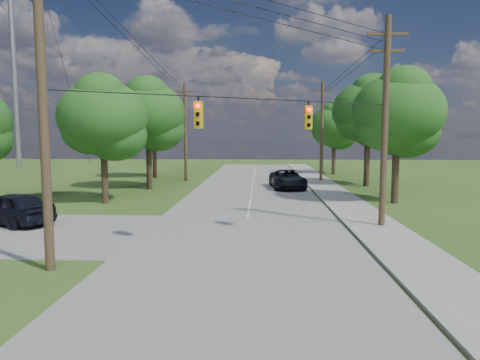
# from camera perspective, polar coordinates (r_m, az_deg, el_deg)

# --- Properties ---
(ground) EXTENTS (140.00, 140.00, 0.00)m
(ground) POSITION_cam_1_polar(r_m,az_deg,el_deg) (14.79, -8.14, -12.51)
(ground) COLOR #35561C
(ground) RESTS_ON ground
(main_road) EXTENTS (10.00, 100.00, 0.03)m
(main_road) POSITION_cam_1_polar(r_m,az_deg,el_deg) (19.36, 0.58, -7.96)
(main_road) COLOR gray
(main_road) RESTS_ON ground
(sidewalk_east) EXTENTS (2.60, 100.00, 0.12)m
(sidewalk_east) POSITION_cam_1_polar(r_m,az_deg,el_deg) (20.24, 20.07, -7.58)
(sidewalk_east) COLOR #9D9A93
(sidewalk_east) RESTS_ON ground
(pole_sw) EXTENTS (2.00, 0.32, 12.00)m
(pole_sw) POSITION_cam_1_polar(r_m,az_deg,el_deg) (16.02, -24.89, 10.99)
(pole_sw) COLOR #4E3E28
(pole_sw) RESTS_ON ground
(pole_ne) EXTENTS (2.00, 0.32, 10.50)m
(pole_ne) POSITION_cam_1_polar(r_m,az_deg,el_deg) (22.65, 18.78, 7.66)
(pole_ne) COLOR #4E3E28
(pole_ne) RESTS_ON ground
(pole_north_e) EXTENTS (2.00, 0.32, 10.00)m
(pole_north_e) POSITION_cam_1_polar(r_m,az_deg,el_deg) (44.21, 10.86, 6.44)
(pole_north_e) COLOR #4E3E28
(pole_north_e) RESTS_ON ground
(pole_north_w) EXTENTS (2.00, 0.32, 10.00)m
(pole_north_w) POSITION_cam_1_polar(r_m,az_deg,el_deg) (44.45, -7.29, 6.49)
(pole_north_w) COLOR #4E3E28
(pole_north_w) RESTS_ON ground
(power_lines) EXTENTS (13.93, 29.62, 4.93)m
(power_lines) POSITION_cam_1_polar(r_m,az_deg,el_deg) (25.74, 0.01, 15.98)
(power_lines) COLOR black
(power_lines) RESTS_ON ground
(traffic_signals) EXTENTS (4.91, 3.27, 1.05)m
(traffic_signals) POSITION_cam_1_polar(r_m,az_deg,el_deg) (18.22, 2.29, 8.55)
(traffic_signals) COLOR #DFBA0D
(traffic_signals) RESTS_ON ground
(radio_mast) EXTENTS (0.70, 0.70, 45.00)m
(radio_mast) POSITION_cam_1_polar(r_m,az_deg,el_deg) (71.38, -28.26, 19.72)
(radio_mast) COLOR gray
(radio_mast) RESTS_ON ground
(tree_w_near) EXTENTS (6.00, 6.00, 8.40)m
(tree_w_near) POSITION_cam_1_polar(r_m,az_deg,el_deg) (30.73, -17.83, 8.01)
(tree_w_near) COLOR #443022
(tree_w_near) RESTS_ON ground
(tree_w_mid) EXTENTS (6.40, 6.40, 9.22)m
(tree_w_mid) POSITION_cam_1_polar(r_m,az_deg,el_deg) (38.08, -12.17, 8.69)
(tree_w_mid) COLOR #443022
(tree_w_mid) RESTS_ON ground
(tree_w_far) EXTENTS (6.00, 6.00, 8.73)m
(tree_w_far) POSITION_cam_1_polar(r_m,az_deg,el_deg) (48.24, -11.41, 7.71)
(tree_w_far) COLOR #443022
(tree_w_far) RESTS_ON ground
(tree_e_near) EXTENTS (6.20, 6.20, 8.81)m
(tree_e_near) POSITION_cam_1_polar(r_m,az_deg,el_deg) (31.23, 20.28, 8.49)
(tree_e_near) COLOR #443022
(tree_e_near) RESTS_ON ground
(tree_e_mid) EXTENTS (6.60, 6.60, 9.64)m
(tree_e_mid) POSITION_cam_1_polar(r_m,az_deg,el_deg) (41.03, 16.75, 8.82)
(tree_e_mid) COLOR #443022
(tree_e_mid) RESTS_ON ground
(tree_e_far) EXTENTS (5.80, 5.80, 8.32)m
(tree_e_far) POSITION_cam_1_polar(r_m,az_deg,el_deg) (52.53, 12.47, 7.17)
(tree_e_far) COLOR #443022
(tree_e_far) RESTS_ON ground
(car_cross_dark) EXTENTS (5.45, 3.90, 1.72)m
(car_cross_dark) POSITION_cam_1_polar(r_m,az_deg,el_deg) (25.36, -28.26, -3.32)
(car_cross_dark) COLOR black
(car_cross_dark) RESTS_ON cross_road
(car_main_north) EXTENTS (3.27, 6.10, 1.63)m
(car_main_north) POSITION_cam_1_polar(r_m,az_deg,el_deg) (37.80, 6.35, 0.10)
(car_main_north) COLOR black
(car_main_north) RESTS_ON main_road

